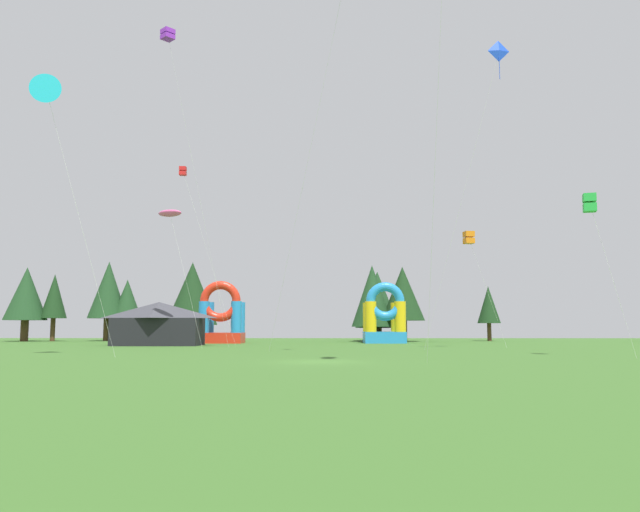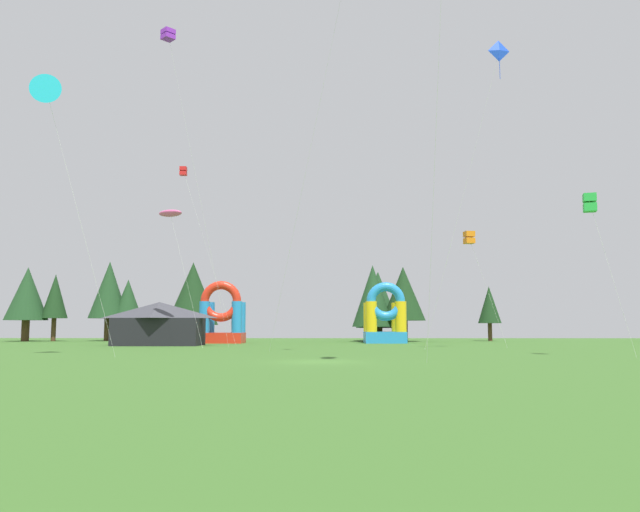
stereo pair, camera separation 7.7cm
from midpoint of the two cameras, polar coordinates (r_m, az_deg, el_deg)
name	(u,v)px [view 2 (the right image)]	position (r m, az deg, el deg)	size (l,w,h in m)	color
ground_plane	(318,362)	(32.54, -0.08, -9.45)	(120.00, 120.00, 0.00)	#3D6B28
kite_pink_parafoil	(170,213)	(54.98, -13.19, 3.73)	(4.56, 2.58, 11.58)	#EA599E
kite_orange_box	(469,238)	(54.02, 13.23, 1.61)	(3.46, 1.00, 9.55)	orange
kite_purple_box	(168,36)	(56.62, -13.36, 18.62)	(5.29, 5.47, 25.95)	purple
kite_cyan_delta	(47,94)	(41.96, -23.13, 13.18)	(5.26, 2.27, 16.35)	#19B7CC
kite_red_box	(184,172)	(61.21, -12.06, 7.37)	(5.46, 0.63, 16.54)	red
kite_green_box	(590,203)	(40.78, 23.02, 4.39)	(2.45, 0.97, 9.54)	green
kite_blue_diamond	(499,53)	(50.11, 15.76, 17.02)	(5.78, 4.31, 22.16)	blue
inflatable_orange_dome	(385,322)	(67.35, 5.85, -5.86)	(4.21, 4.93, 6.26)	#268CD8
inflatable_yellow_castle	(222,320)	(67.24, -8.71, -5.68)	(4.40, 3.86, 6.38)	red
festival_tent	(159,324)	(60.66, -14.14, -5.89)	(7.73, 4.47, 3.97)	black
tree_row_0	(27,294)	(81.64, -24.68, -3.11)	(4.85, 4.85, 8.59)	#4C331E
tree_row_1	(55,297)	(80.75, -22.57, -3.37)	(2.96, 2.96, 7.80)	#4C331E
tree_row_2	(109,290)	(80.28, -18.30, -2.93)	(4.65, 4.65, 9.45)	#4C331E
tree_row_3	(128,304)	(79.47, -16.78, -4.12)	(4.29, 4.29, 7.28)	#4C331E
tree_row_4	(193,294)	(79.42, -11.27, -3.33)	(6.22, 6.22, 9.52)	#4C331E
tree_row_5	(373,296)	(73.63, 4.77, -3.59)	(4.78, 4.78, 8.75)	#4C331E
tree_row_6	(378,300)	(77.72, 5.24, -3.93)	(5.45, 5.45, 8.34)	#4C331E
tree_row_7	(403,294)	(73.92, 7.48, -3.38)	(5.00, 5.00, 8.57)	#4C331E
tree_row_8	(489,305)	(78.18, 14.92, -4.26)	(2.70, 2.70, 6.44)	#4C331E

